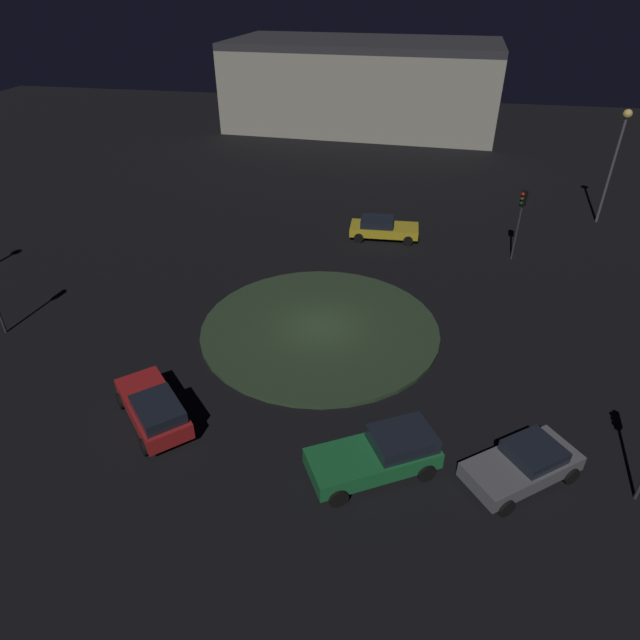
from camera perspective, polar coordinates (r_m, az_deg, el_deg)
ground_plane at (r=26.91m, az=0.00°, el=-1.00°), size 116.37×116.37×0.00m
roundabout_island at (r=26.85m, az=0.00°, el=-0.83°), size 11.71×11.71×0.18m
car_yellow at (r=36.53m, az=6.56°, el=9.59°), size 2.28×4.51×1.34m
car_green at (r=19.59m, az=6.28°, el=-13.80°), size 3.89×4.87×1.52m
car_grey at (r=20.53m, az=20.59°, el=-13.94°), size 3.93×4.35×1.34m
car_red at (r=22.12m, az=-17.02°, el=-8.85°), size 4.23×4.14×1.49m
traffic_light_northwest at (r=34.52m, az=20.31°, el=10.62°), size 0.39×0.39×4.34m
streetlamp_northwest at (r=42.23m, az=28.81°, el=15.70°), size 0.58×0.58×7.59m
store_building at (r=65.16m, az=4.53°, el=23.39°), size 15.38×29.15×8.86m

